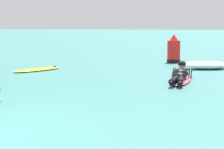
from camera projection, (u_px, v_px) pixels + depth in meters
name	position (u px, v px, depth m)	size (l,w,h in m)	color
ground_plane	(101.00, 65.00, 16.35)	(120.00, 120.00, 0.00)	#387A75
surfer_far	(180.00, 76.00, 12.04)	(0.63, 2.70, 0.53)	#E54C66
drifting_surfboard	(38.00, 69.00, 14.63)	(1.37, 1.91, 0.16)	yellow
whitewater_mid_left	(205.00, 65.00, 15.04)	(1.77, 1.21, 0.26)	white
channel_marker_buoy	(174.00, 51.00, 17.32)	(0.50, 0.50, 1.06)	red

